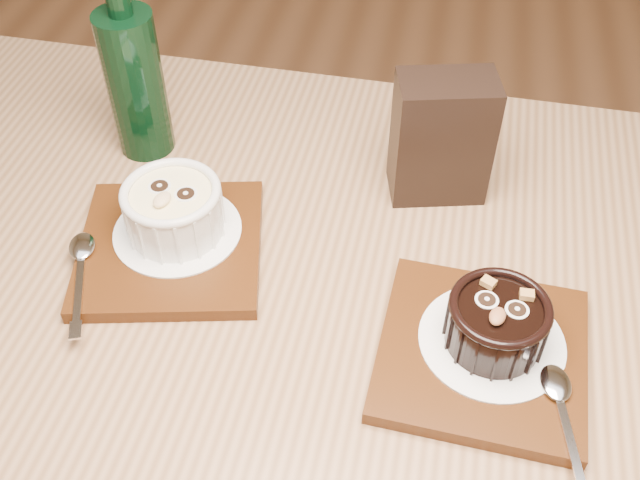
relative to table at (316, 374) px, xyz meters
The scene contains 11 objects.
table is the anchor object (origin of this frame).
tray_left 0.20m from the table, 160.09° to the left, with size 0.18×0.18×0.01m, color #48230C.
doily_left 0.20m from the table, 154.65° to the left, with size 0.13×0.13×0.00m, color white.
ramekin_white 0.22m from the table, 154.67° to the left, with size 0.10×0.10×0.06m.
spoon_left 0.25m from the table, behind, with size 0.03×0.13×0.01m, color silver, non-canonical shape.
tray_right 0.18m from the table, ahead, with size 0.18×0.18×0.01m, color #48230C.
doily_right 0.19m from the table, ahead, with size 0.13×0.13×0.00m, color white.
ramekin_dark 0.21m from the table, ahead, with size 0.09×0.09×0.05m.
spoon_right 0.26m from the table, 19.74° to the right, with size 0.03×0.13×0.01m, color silver, non-canonical shape.
condiment_stand 0.28m from the table, 64.86° to the left, with size 0.10×0.06×0.14m, color black.
green_bottle 0.37m from the table, 137.83° to the left, with size 0.06×0.06×0.24m.
Camera 1 is at (0.16, -0.17, 1.30)m, focal length 42.00 mm.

